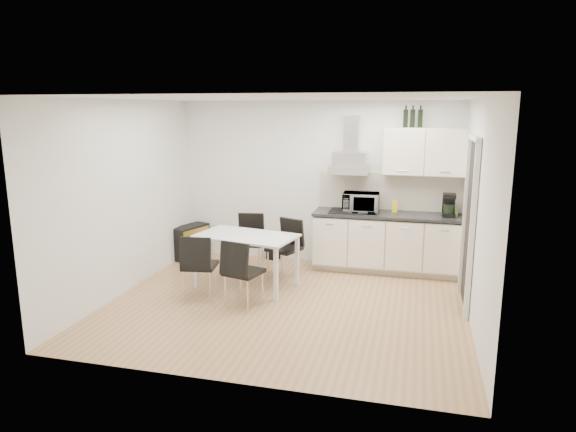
% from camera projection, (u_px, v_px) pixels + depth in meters
% --- Properties ---
extents(ground, '(4.50, 4.50, 0.00)m').
position_uv_depth(ground, '(286.00, 304.00, 6.63)').
color(ground, tan).
rests_on(ground, ground).
extents(wall_back, '(4.50, 0.10, 2.60)m').
position_uv_depth(wall_back, '(317.00, 183.00, 8.25)').
color(wall_back, white).
rests_on(wall_back, ground).
extents(wall_front, '(4.50, 0.10, 2.60)m').
position_uv_depth(wall_front, '(228.00, 247.00, 4.46)').
color(wall_front, white).
rests_on(wall_front, ground).
extents(wall_left, '(0.10, 4.00, 2.60)m').
position_uv_depth(wall_left, '(124.00, 198.00, 6.90)').
color(wall_left, white).
rests_on(wall_left, ground).
extents(wall_right, '(0.10, 4.00, 2.60)m').
position_uv_depth(wall_right, '(478.00, 214.00, 5.81)').
color(wall_right, white).
rests_on(wall_right, ground).
extents(ceiling, '(4.50, 4.50, 0.00)m').
position_uv_depth(ceiling, '(286.00, 98.00, 6.09)').
color(ceiling, white).
rests_on(ceiling, wall_back).
extents(doorway, '(0.08, 1.04, 2.10)m').
position_uv_depth(doorway, '(468.00, 225.00, 6.40)').
color(doorway, white).
rests_on(doorway, ground).
extents(kitchenette, '(2.22, 0.64, 2.52)m').
position_uv_depth(kitchenette, '(390.00, 219.00, 7.81)').
color(kitchenette, beige).
rests_on(kitchenette, ground).
extents(dining_table, '(1.48, 1.01, 0.75)m').
position_uv_depth(dining_table, '(246.00, 241.00, 7.16)').
color(dining_table, white).
rests_on(dining_table, ground).
extents(chair_far_left, '(0.51, 0.56, 0.88)m').
position_uv_depth(chair_far_left, '(249.00, 243.00, 7.90)').
color(chair_far_left, black).
rests_on(chair_far_left, ground).
extents(chair_far_right, '(0.60, 0.63, 0.88)m').
position_uv_depth(chair_far_right, '(284.00, 250.00, 7.55)').
color(chair_far_right, black).
rests_on(chair_far_right, ground).
extents(chair_near_left, '(0.51, 0.56, 0.88)m').
position_uv_depth(chair_near_left, '(200.00, 266.00, 6.76)').
color(chair_near_left, black).
rests_on(chair_near_left, ground).
extents(chair_near_right, '(0.56, 0.60, 0.88)m').
position_uv_depth(chair_near_right, '(244.00, 273.00, 6.49)').
color(chair_near_right, black).
rests_on(chair_near_right, ground).
extents(guitar_amp, '(0.49, 0.72, 0.55)m').
position_uv_depth(guitar_amp, '(191.00, 242.00, 8.64)').
color(guitar_amp, black).
rests_on(guitar_amp, ground).
extents(floor_speaker, '(0.22, 0.21, 0.30)m').
position_uv_depth(floor_speaker, '(273.00, 250.00, 8.57)').
color(floor_speaker, black).
rests_on(floor_speaker, ground).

